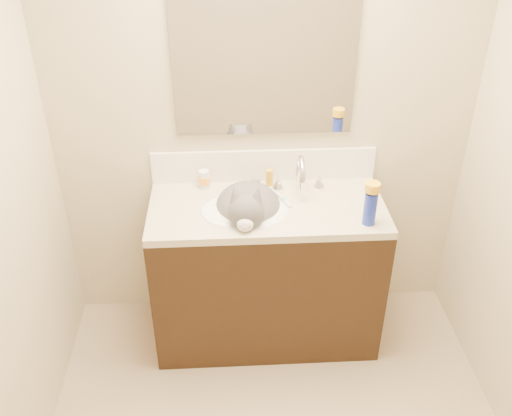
{
  "coord_description": "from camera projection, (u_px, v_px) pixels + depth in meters",
  "views": [
    {
      "loc": [
        -0.2,
        -1.46,
        2.4
      ],
      "look_at": [
        -0.06,
        0.92,
        0.88
      ],
      "focal_mm": 40.0,
      "sensor_mm": 36.0,
      "label": 1
    }
  ],
  "objects": [
    {
      "name": "room_shell",
      "position": [
        293.0,
        203.0,
        1.73
      ],
      "size": [
        2.24,
        2.54,
        2.52
      ],
      "color": "#C0AF8F",
      "rests_on": "ground"
    },
    {
      "name": "vanity_cabinet",
      "position": [
        266.0,
        275.0,
        3.13
      ],
      "size": [
        1.2,
        0.55,
        0.82
      ],
      "primitive_type": "cube",
      "color": "black",
      "rests_on": "ground"
    },
    {
      "name": "counter_slab",
      "position": [
        267.0,
        209.0,
        2.9
      ],
      "size": [
        1.2,
        0.55,
        0.04
      ],
      "primitive_type": "cube",
      "color": "beige",
      "rests_on": "vanity_cabinet"
    },
    {
      "name": "basin",
      "position": [
        244.0,
        221.0,
        2.89
      ],
      "size": [
        0.45,
        0.36,
        0.14
      ],
      "primitive_type": "ellipsoid",
      "color": "white",
      "rests_on": "vanity_cabinet"
    },
    {
      "name": "faucet",
      "position": [
        300.0,
        177.0,
        2.96
      ],
      "size": [
        0.28,
        0.2,
        0.21
      ],
      "color": "silver",
      "rests_on": "counter_slab"
    },
    {
      "name": "cat",
      "position": [
        248.0,
        210.0,
        2.88
      ],
      "size": [
        0.39,
        0.49,
        0.35
      ],
      "rotation": [
        0.0,
        0.0,
        -0.1
      ],
      "color": "#4A484A",
      "rests_on": "basin"
    },
    {
      "name": "backsplash",
      "position": [
        264.0,
        165.0,
        3.06
      ],
      "size": [
        1.2,
        0.02,
        0.18
      ],
      "primitive_type": "cube",
      "color": "white",
      "rests_on": "counter_slab"
    },
    {
      "name": "mirror",
      "position": [
        265.0,
        57.0,
        2.74
      ],
      "size": [
        0.9,
        0.02,
        0.8
      ],
      "primitive_type": "cube",
      "color": "white",
      "rests_on": "room_shell"
    },
    {
      "name": "pill_bottle",
      "position": [
        204.0,
        179.0,
        3.01
      ],
      "size": [
        0.07,
        0.07,
        0.1
      ],
      "primitive_type": "cylinder",
      "rotation": [
        0.0,
        0.0,
        0.32
      ],
      "color": "silver",
      "rests_on": "counter_slab"
    },
    {
      "name": "pill_label",
      "position": [
        204.0,
        180.0,
        3.02
      ],
      "size": [
        0.08,
        0.08,
        0.04
      ],
      "primitive_type": "cylinder",
      "rotation": [
        0.0,
        0.0,
        0.32
      ],
      "color": "#FFA22A",
      "rests_on": "pill_bottle"
    },
    {
      "name": "silver_jar",
      "position": [
        256.0,
        183.0,
        3.02
      ],
      "size": [
        0.06,
        0.06,
        0.06
      ],
      "primitive_type": "cylinder",
      "rotation": [
        0.0,
        0.0,
        -0.31
      ],
      "color": "#B7B7BC",
      "rests_on": "counter_slab"
    },
    {
      "name": "amber_bottle",
      "position": [
        270.0,
        178.0,
        3.04
      ],
      "size": [
        0.04,
        0.04,
        0.09
      ],
      "primitive_type": "cylinder",
      "rotation": [
        0.0,
        0.0,
        0.22
      ],
      "color": "gold",
      "rests_on": "counter_slab"
    },
    {
      "name": "toothbrush",
      "position": [
        284.0,
        200.0,
        2.92
      ],
      "size": [
        0.07,
        0.15,
        0.01
      ],
      "primitive_type": "cube",
      "rotation": [
        0.0,
        0.0,
        0.4
      ],
      "color": "silver",
      "rests_on": "counter_slab"
    },
    {
      "name": "toothbrush_head",
      "position": [
        284.0,
        199.0,
        2.92
      ],
      "size": [
        0.02,
        0.03,
        0.01
      ],
      "primitive_type": "cube",
      "rotation": [
        0.0,
        0.0,
        0.4
      ],
      "color": "#72C6F2",
      "rests_on": "counter_slab"
    },
    {
      "name": "spray_can",
      "position": [
        370.0,
        208.0,
        2.71
      ],
      "size": [
        0.08,
        0.08,
        0.17
      ],
      "primitive_type": "cylinder",
      "rotation": [
        0.0,
        0.0,
        0.29
      ],
      "color": "#1829AB",
      "rests_on": "counter_slab"
    },
    {
      "name": "spray_cap",
      "position": [
        373.0,
        187.0,
        2.64
      ],
      "size": [
        0.09,
        0.09,
        0.04
      ],
      "primitive_type": "cylinder",
      "rotation": [
        0.0,
        0.0,
        0.29
      ],
      "color": "#F4AE19",
      "rests_on": "spray_can"
    }
  ]
}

